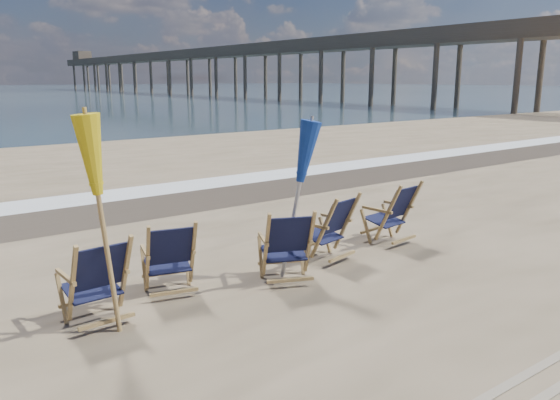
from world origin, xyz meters
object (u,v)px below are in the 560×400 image
(beach_chair_2, at_px, (310,245))
(beach_chair_4, at_px, (409,210))
(beach_chair_3, at_px, (347,224))
(umbrella_yellow, at_px, (100,167))
(fishing_pier, at_px, (206,66))
(beach_chair_0, at_px, (126,276))
(umbrella_blue, at_px, (295,159))
(beach_chair_1, at_px, (193,256))

(beach_chair_2, bearing_deg, beach_chair_4, -145.04)
(beach_chair_3, relative_size, umbrella_yellow, 0.45)
(fishing_pier, bearing_deg, beach_chair_3, -117.16)
(beach_chair_0, bearing_deg, umbrella_blue, 176.45)
(beach_chair_2, bearing_deg, beach_chair_3, -132.73)
(beach_chair_0, distance_m, umbrella_yellow, 1.38)
(beach_chair_1, xyz_separation_m, beach_chair_4, (4.15, -0.06, 0.03))
(beach_chair_0, bearing_deg, beach_chair_3, 179.92)
(umbrella_yellow, height_order, umbrella_blue, umbrella_yellow)
(beach_chair_0, height_order, beach_chair_3, beach_chair_0)
(beach_chair_2, height_order, fishing_pier, fishing_pier)
(beach_chair_1, height_order, beach_chair_4, beach_chair_4)
(beach_chair_3, relative_size, beach_chair_4, 0.98)
(beach_chair_2, distance_m, umbrella_blue, 1.21)
(beach_chair_3, relative_size, umbrella_blue, 0.48)
(beach_chair_0, relative_size, beach_chair_1, 1.05)
(beach_chair_3, bearing_deg, umbrella_blue, -2.32)
(beach_chair_0, bearing_deg, fishing_pier, -122.35)
(beach_chair_0, height_order, fishing_pier, fishing_pier)
(beach_chair_2, xyz_separation_m, umbrella_yellow, (-2.76, 0.13, 1.34))
(beach_chair_3, distance_m, fishing_pier, 81.64)
(beach_chair_2, bearing_deg, umbrella_blue, -64.52)
(beach_chair_1, height_order, beach_chair_2, beach_chair_2)
(beach_chair_2, xyz_separation_m, beach_chair_3, (1.20, 0.53, -0.00))
(beach_chair_1, height_order, beach_chair_3, beach_chair_3)
(beach_chair_0, xyz_separation_m, fishing_pier, (40.91, 72.73, 4.10))
(umbrella_yellow, xyz_separation_m, fishing_pier, (41.19, 72.94, 2.77))
(umbrella_blue, distance_m, fishing_pier, 82.33)
(beach_chair_1, relative_size, fishing_pier, 0.01)
(beach_chair_1, distance_m, umbrella_yellow, 1.93)
(beach_chair_3, height_order, umbrella_yellow, umbrella_yellow)
(beach_chair_1, relative_size, umbrella_yellow, 0.43)
(beach_chair_2, distance_m, beach_chair_4, 2.73)
(umbrella_yellow, bearing_deg, fishing_pier, 60.55)
(beach_chair_4, xyz_separation_m, umbrella_yellow, (-5.44, -0.42, 1.33))
(beach_chair_3, height_order, umbrella_blue, umbrella_blue)
(beach_chair_1, xyz_separation_m, beach_chair_2, (1.48, -0.60, 0.02))
(umbrella_blue, bearing_deg, beach_chair_1, 169.01)
(beach_chair_0, xyz_separation_m, beach_chair_4, (5.16, 0.21, 0.01))
(beach_chair_0, relative_size, umbrella_blue, 0.49)
(beach_chair_2, bearing_deg, beach_chair_1, 1.17)
(beach_chair_0, relative_size, umbrella_yellow, 0.45)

